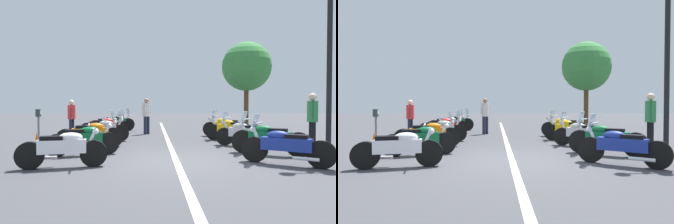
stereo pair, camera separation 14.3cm
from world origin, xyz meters
The scene contains 22 objects.
ground_plane centered at (0.00, 0.00, 0.00)m, with size 80.00×80.00×0.00m, color #424247.
lane_centre_stripe centered at (4.82, 0.00, 0.00)m, with size 22.09×0.16×0.01m, color beige.
motorcycle_left_row_0 centered at (-0.69, 2.60, 0.45)m, with size 0.68×1.97×0.99m.
motorcycle_left_row_1 centered at (0.94, 2.52, 0.45)m, with size 0.86×1.95×1.00m.
motorcycle_left_row_2 centered at (2.45, 2.61, 0.47)m, with size 0.91×2.11×1.21m.
motorcycle_left_row_3 centered at (3.95, 2.52, 0.47)m, with size 0.77×2.08×1.21m.
motorcycle_left_row_4 centered at (5.70, 2.69, 0.47)m, with size 0.95×2.01×1.21m.
motorcycle_left_row_5 centered at (7.09, 2.72, 0.47)m, with size 0.69×2.05×1.21m.
motorcycle_left_row_6 centered at (8.66, 2.53, 0.48)m, with size 0.98×1.93×1.23m.
motorcycle_right_row_0 centered at (-0.62, -2.51, 0.46)m, with size 1.32×1.81×1.20m.
motorcycle_right_row_1 centered at (0.80, -2.68, 0.48)m, with size 1.31×1.91×1.23m.
motorcycle_right_row_2 centered at (2.49, -2.50, 0.46)m, with size 1.20×1.83×1.20m.
motorcycle_right_row_3 centered at (4.10, -2.47, 0.47)m, with size 1.21×1.94×1.21m.
motorcycle_right_row_4 centered at (5.55, -2.62, 0.46)m, with size 1.18×1.97×1.00m.
street_lamp_twin_globe centered at (0.63, -4.31, 3.55)m, with size 0.32×1.22×5.26m.
parking_meter centered at (1.42, 3.92, 0.90)m, with size 0.19×0.14×1.29m.
traffic_cone_0 centered at (1.49, 4.00, 0.29)m, with size 0.36×0.36×0.61m.
traffic_cone_1 centered at (3.97, -3.83, 0.29)m, with size 0.36×0.36×0.61m.
bystander_0 centered at (5.44, 4.04, 0.95)m, with size 0.52×0.32×1.62m.
bystander_1 centered at (1.65, -4.40, 1.05)m, with size 0.52×0.32×1.78m.
bystander_2 centered at (6.95, 0.90, 1.01)m, with size 0.36×0.44×1.72m.
roadside_tree_0 centered at (13.30, -5.92, 4.05)m, with size 3.40×3.40×5.77m.
Camera 2 is at (-7.55, 0.44, 1.43)m, focal length 32.35 mm.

